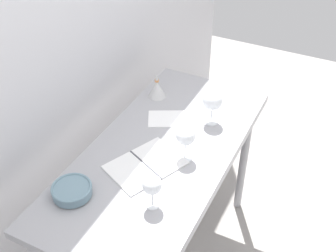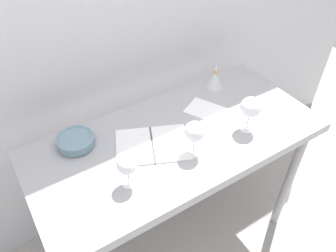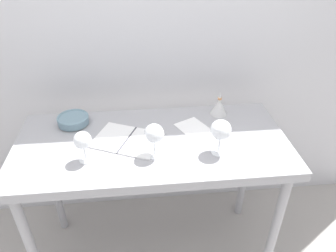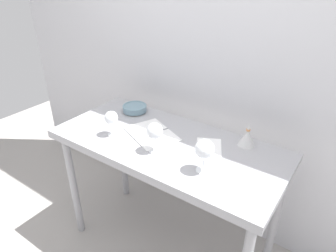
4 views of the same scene
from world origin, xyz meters
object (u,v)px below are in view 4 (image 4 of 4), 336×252
object	(u,v)px
open_notebook	(152,134)
wine_glass_near_center	(155,132)
tasting_sheet_upper	(209,149)
decanter_funnel	(247,138)
wine_glass_near_right	(205,150)
wine_glass_near_left	(111,118)
tasting_bowl	(135,108)

from	to	relation	value
open_notebook	wine_glass_near_center	bearing A→B (deg)	-21.96
tasting_sheet_upper	decanter_funnel	world-z (taller)	decanter_funnel
wine_glass_near_right	tasting_sheet_upper	world-z (taller)	wine_glass_near_right
open_notebook	tasting_sheet_upper	size ratio (longest dim) A/B	1.66
wine_glass_near_left	tasting_sheet_upper	distance (m)	0.61
wine_glass_near_center	decanter_funnel	bearing A→B (deg)	41.70
wine_glass_near_center	tasting_bowl	size ratio (longest dim) A/B	1.02
decanter_funnel	wine_glass_near_center	bearing A→B (deg)	-138.30
wine_glass_near_right	open_notebook	world-z (taller)	wine_glass_near_right
open_notebook	wine_glass_near_left	bearing A→B (deg)	-119.75
wine_glass_near_center	wine_glass_near_right	bearing A→B (deg)	-1.23
wine_glass_near_center	tasting_sheet_upper	bearing A→B (deg)	37.91
open_notebook	tasting_sheet_upper	distance (m)	0.38
wine_glass_near_right	wine_glass_near_center	world-z (taller)	wine_glass_near_right
wine_glass_near_right	tasting_sheet_upper	distance (m)	0.24
tasting_sheet_upper	tasting_bowl	distance (m)	0.68
wine_glass_near_left	open_notebook	distance (m)	0.26
wine_glass_near_center	decanter_funnel	world-z (taller)	wine_glass_near_center
wine_glass_near_right	wine_glass_near_center	size ratio (longest dim) A/B	1.04
decanter_funnel	wine_glass_near_right	bearing A→B (deg)	-103.33
tasting_bowl	open_notebook	bearing A→B (deg)	-32.42
open_notebook	decanter_funnel	bearing A→B (deg)	46.38
tasting_bowl	decanter_funnel	size ratio (longest dim) A/B	1.19
wine_glass_near_left	wine_glass_near_center	bearing A→B (deg)	0.69
tasting_sheet_upper	open_notebook	bearing A→B (deg)	160.43
wine_glass_near_right	open_notebook	distance (m)	0.48
tasting_bowl	wine_glass_near_left	bearing A→B (deg)	-72.63
open_notebook	tasting_bowl	bearing A→B (deg)	171.69
tasting_sheet_upper	wine_glass_near_right	bearing A→B (deg)	-97.02
tasting_sheet_upper	decanter_funnel	bearing A→B (deg)	19.52
wine_glass_near_right	decanter_funnel	world-z (taller)	wine_glass_near_right
wine_glass_near_right	wine_glass_near_center	distance (m)	0.31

